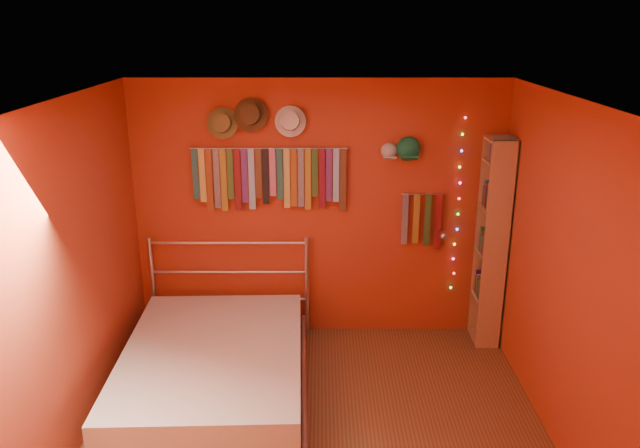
{
  "coord_description": "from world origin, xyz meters",
  "views": [
    {
      "loc": [
        0.02,
        -3.93,
        3.01
      ],
      "look_at": [
        0.01,
        0.9,
        1.41
      ],
      "focal_mm": 35.0,
      "sensor_mm": 36.0,
      "label": 1
    }
  ],
  "objects_px": {
    "reading_lamp": "(443,235)",
    "bed": "(214,370)",
    "bookshelf": "(496,242)",
    "tie_rack": "(269,176)"
  },
  "relations": [
    {
      "from": "tie_rack",
      "to": "reading_lamp",
      "type": "relative_size",
      "value": 5.07
    },
    {
      "from": "bookshelf",
      "to": "reading_lamp",
      "type": "bearing_deg",
      "value": -179.73
    },
    {
      "from": "bookshelf",
      "to": "bed",
      "type": "bearing_deg",
      "value": -159.5
    },
    {
      "from": "reading_lamp",
      "to": "bookshelf",
      "type": "xyz_separation_m",
      "value": [
        0.5,
        0.0,
        -0.07
      ]
    },
    {
      "from": "tie_rack",
      "to": "bookshelf",
      "type": "distance_m",
      "value": 2.2
    },
    {
      "from": "reading_lamp",
      "to": "bed",
      "type": "bearing_deg",
      "value": -155.03
    },
    {
      "from": "reading_lamp",
      "to": "bookshelf",
      "type": "relative_size",
      "value": 0.14
    },
    {
      "from": "reading_lamp",
      "to": "bed",
      "type": "height_order",
      "value": "reading_lamp"
    },
    {
      "from": "reading_lamp",
      "to": "bed",
      "type": "relative_size",
      "value": 0.13
    },
    {
      "from": "reading_lamp",
      "to": "bed",
      "type": "xyz_separation_m",
      "value": [
        -2.02,
        -0.94,
        -0.85
      ]
    }
  ]
}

